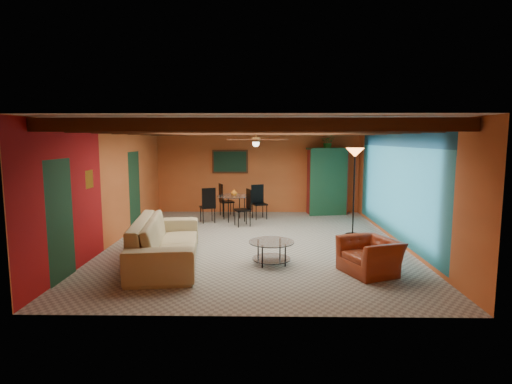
{
  "coord_description": "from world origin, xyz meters",
  "views": [
    {
      "loc": [
        0.16,
        -9.28,
        2.38
      ],
      "look_at": [
        0.0,
        0.2,
        1.15
      ],
      "focal_mm": 28.85,
      "sensor_mm": 36.0,
      "label": 1
    }
  ],
  "objects_px": {
    "armoire": "(327,182)",
    "potted_plant": "(328,142)",
    "sofa": "(166,240)",
    "dining_table": "(234,203)",
    "vase": "(234,183)",
    "floor_lamp": "(354,192)",
    "armchair": "(370,256)",
    "coffee_table": "(271,252)"
  },
  "relations": [
    {
      "from": "floor_lamp",
      "to": "vase",
      "type": "height_order",
      "value": "floor_lamp"
    },
    {
      "from": "potted_plant",
      "to": "armoire",
      "type": "bearing_deg",
      "value": 0.0
    },
    {
      "from": "armoire",
      "to": "sofa",
      "type": "bearing_deg",
      "value": -137.64
    },
    {
      "from": "potted_plant",
      "to": "vase",
      "type": "relative_size",
      "value": 2.49
    },
    {
      "from": "sofa",
      "to": "dining_table",
      "type": "xyz_separation_m",
      "value": [
        1.02,
        4.12,
        0.08
      ]
    },
    {
      "from": "armchair",
      "to": "vase",
      "type": "relative_size",
      "value": 5.02
    },
    {
      "from": "coffee_table",
      "to": "armoire",
      "type": "bearing_deg",
      "value": 70.63
    },
    {
      "from": "sofa",
      "to": "coffee_table",
      "type": "distance_m",
      "value": 2.04
    },
    {
      "from": "armchair",
      "to": "dining_table",
      "type": "distance_m",
      "value": 5.46
    },
    {
      "from": "sofa",
      "to": "floor_lamp",
      "type": "height_order",
      "value": "floor_lamp"
    },
    {
      "from": "sofa",
      "to": "armoire",
      "type": "bearing_deg",
      "value": -44.35
    },
    {
      "from": "sofa",
      "to": "armchair",
      "type": "height_order",
      "value": "sofa"
    },
    {
      "from": "potted_plant",
      "to": "coffee_table",
      "type": "bearing_deg",
      "value": -109.37
    },
    {
      "from": "armoire",
      "to": "coffee_table",
      "type": "bearing_deg",
      "value": -120.44
    },
    {
      "from": "armchair",
      "to": "vase",
      "type": "xyz_separation_m",
      "value": [
        -2.75,
        4.72,
        0.81
      ]
    },
    {
      "from": "vase",
      "to": "armoire",
      "type": "bearing_deg",
      "value": 21.72
    },
    {
      "from": "armchair",
      "to": "potted_plant",
      "type": "relative_size",
      "value": 2.01
    },
    {
      "from": "armoire",
      "to": "potted_plant",
      "type": "xyz_separation_m",
      "value": [
        0.0,
        0.0,
        1.26
      ]
    },
    {
      "from": "vase",
      "to": "coffee_table",
      "type": "bearing_deg",
      "value": -76.46
    },
    {
      "from": "armchair",
      "to": "potted_plant",
      "type": "height_order",
      "value": "potted_plant"
    },
    {
      "from": "armchair",
      "to": "dining_table",
      "type": "relative_size",
      "value": 0.49
    },
    {
      "from": "floor_lamp",
      "to": "potted_plant",
      "type": "distance_m",
      "value": 3.17
    },
    {
      "from": "dining_table",
      "to": "potted_plant",
      "type": "relative_size",
      "value": 4.12
    },
    {
      "from": "vase",
      "to": "sofa",
      "type": "bearing_deg",
      "value": -103.98
    },
    {
      "from": "sofa",
      "to": "potted_plant",
      "type": "distance_m",
      "value": 6.81
    },
    {
      "from": "coffee_table",
      "to": "floor_lamp",
      "type": "distance_m",
      "value": 3.28
    },
    {
      "from": "coffee_table",
      "to": "potted_plant",
      "type": "distance_m",
      "value": 6.01
    },
    {
      "from": "coffee_table",
      "to": "armoire",
      "type": "xyz_separation_m",
      "value": [
        1.87,
        5.33,
        0.8
      ]
    },
    {
      "from": "sofa",
      "to": "dining_table",
      "type": "relative_size",
      "value": 1.5
    },
    {
      "from": "armchair",
      "to": "vase",
      "type": "height_order",
      "value": "vase"
    },
    {
      "from": "dining_table",
      "to": "floor_lamp",
      "type": "bearing_deg",
      "value": -30.16
    },
    {
      "from": "armoire",
      "to": "dining_table",
      "type": "bearing_deg",
      "value": -169.35
    },
    {
      "from": "sofa",
      "to": "vase",
      "type": "distance_m",
      "value": 4.3
    },
    {
      "from": "sofa",
      "to": "potted_plant",
      "type": "relative_size",
      "value": 6.16
    },
    {
      "from": "dining_table",
      "to": "armoire",
      "type": "distance_m",
      "value": 3.14
    },
    {
      "from": "coffee_table",
      "to": "vase",
      "type": "height_order",
      "value": "vase"
    },
    {
      "from": "potted_plant",
      "to": "armchair",
      "type": "bearing_deg",
      "value": -91.32
    },
    {
      "from": "floor_lamp",
      "to": "potted_plant",
      "type": "relative_size",
      "value": 4.54
    },
    {
      "from": "potted_plant",
      "to": "dining_table",
      "type": "bearing_deg",
      "value": -158.28
    },
    {
      "from": "dining_table",
      "to": "vase",
      "type": "xyz_separation_m",
      "value": [
        0.0,
        0.0,
        0.61
      ]
    },
    {
      "from": "potted_plant",
      "to": "vase",
      "type": "xyz_separation_m",
      "value": [
        -2.88,
        -1.15,
        -1.16
      ]
    },
    {
      "from": "sofa",
      "to": "dining_table",
      "type": "distance_m",
      "value": 4.24
    }
  ]
}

